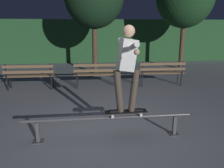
{
  "coord_description": "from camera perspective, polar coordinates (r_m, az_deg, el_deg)",
  "views": [
    {
      "loc": [
        -0.43,
        -4.3,
        2.04
      ],
      "look_at": [
        0.16,
        0.55,
        0.85
      ],
      "focal_mm": 37.73,
      "sensor_mm": 36.0,
      "label": 1
    }
  ],
  "objects": [
    {
      "name": "ground_plane",
      "position": [
        4.78,
        -1.19,
        -11.58
      ],
      "size": [
        90.0,
        90.0,
        0.0
      ],
      "primitive_type": "plane",
      "color": "slate"
    },
    {
      "name": "park_bench_left_center",
      "position": [
        8.01,
        -3.49,
        2.86
      ],
      "size": [
        1.61,
        0.45,
        0.88
      ],
      "color": "black",
      "rests_on": "ground"
    },
    {
      "name": "grind_rail",
      "position": [
        4.41,
        -0.88,
        -8.95
      ],
      "size": [
        3.13,
        0.18,
        0.43
      ],
      "color": "#47474C",
      "rests_on": "ground"
    },
    {
      "name": "hedge_backdrop",
      "position": [
        14.37,
        -5.32,
        10.4
      ],
      "size": [
        24.0,
        1.2,
        2.45
      ],
      "primitive_type": "cube",
      "color": "#234C28",
      "rests_on": "ground"
    },
    {
      "name": "skateboarder",
      "position": [
        4.16,
        3.64,
        5.4
      ],
      "size": [
        0.62,
        1.41,
        1.56
      ],
      "color": "black",
      "rests_on": "skateboard"
    },
    {
      "name": "skateboard",
      "position": [
        4.4,
        3.42,
        -6.76
      ],
      "size": [
        0.79,
        0.23,
        0.09
      ],
      "color": "black",
      "rests_on": "grind_rail"
    },
    {
      "name": "park_bench_right_center",
      "position": [
        8.45,
        11.92,
        3.15
      ],
      "size": [
        1.61,
        0.45,
        0.88
      ],
      "color": "black",
      "rests_on": "ground"
    },
    {
      "name": "park_bench_leftmost",
      "position": [
        8.2,
        -19.37,
        2.34
      ],
      "size": [
        1.61,
        0.45,
        0.88
      ],
      "color": "black",
      "rests_on": "ground"
    }
  ]
}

